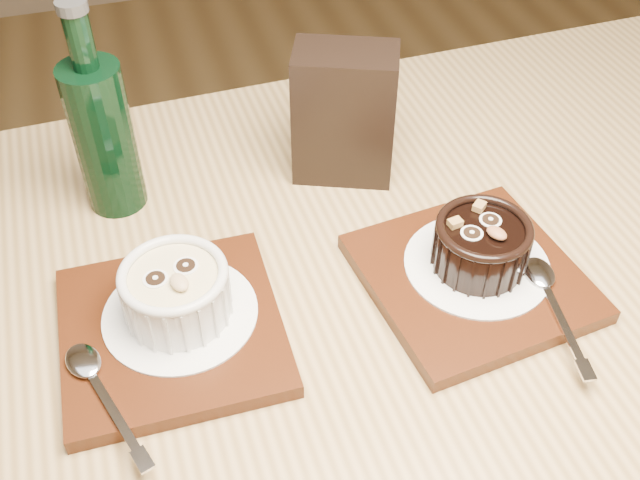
# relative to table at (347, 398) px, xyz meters

# --- Properties ---
(table) EXTENTS (1.22, 0.84, 0.75)m
(table) POSITION_rel_table_xyz_m (0.00, 0.00, 0.00)
(table) COLOR olive
(table) RESTS_ON ground
(tray_left) EXTENTS (0.18, 0.18, 0.01)m
(tray_left) POSITION_rel_table_xyz_m (-0.14, 0.04, 0.10)
(tray_left) COLOR #421C0B
(tray_left) RESTS_ON table
(doily_left) EXTENTS (0.13, 0.13, 0.00)m
(doily_left) POSITION_rel_table_xyz_m (-0.13, 0.05, 0.11)
(doily_left) COLOR white
(doily_left) RESTS_ON tray_left
(ramekin_white) EXTENTS (0.09, 0.09, 0.05)m
(ramekin_white) POSITION_rel_table_xyz_m (-0.13, 0.05, 0.14)
(ramekin_white) COLOR silver
(ramekin_white) RESTS_ON doily_left
(spoon_left) EXTENTS (0.07, 0.14, 0.01)m
(spoon_left) POSITION_rel_table_xyz_m (-0.20, -0.01, 0.11)
(spoon_left) COLOR silver
(spoon_left) RESTS_ON tray_left
(tray_right) EXTENTS (0.20, 0.20, 0.01)m
(tray_right) POSITION_rel_table_xyz_m (0.12, 0.03, 0.10)
(tray_right) COLOR #421C0B
(tray_right) RESTS_ON table
(doily_right) EXTENTS (0.13, 0.13, 0.00)m
(doily_right) POSITION_rel_table_xyz_m (0.13, 0.03, 0.11)
(doily_right) COLOR white
(doily_right) RESTS_ON tray_right
(ramekin_dark) EXTENTS (0.08, 0.08, 0.05)m
(ramekin_dark) POSITION_rel_table_xyz_m (0.13, 0.03, 0.13)
(ramekin_dark) COLOR black
(ramekin_dark) RESTS_ON doily_right
(spoon_right) EXTENTS (0.05, 0.14, 0.01)m
(spoon_right) POSITION_rel_table_xyz_m (0.17, -0.03, 0.11)
(spoon_right) COLOR silver
(spoon_right) RESTS_ON tray_right
(condiment_stand) EXTENTS (0.12, 0.09, 0.14)m
(condiment_stand) POSITION_rel_table_xyz_m (0.06, 0.21, 0.16)
(condiment_stand) COLOR black
(condiment_stand) RESTS_ON table
(green_bottle) EXTENTS (0.06, 0.06, 0.21)m
(green_bottle) POSITION_rel_table_xyz_m (-0.17, 0.23, 0.17)
(green_bottle) COLOR black
(green_bottle) RESTS_ON table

